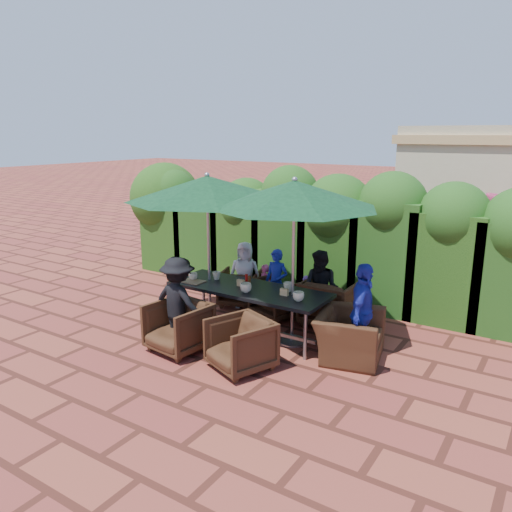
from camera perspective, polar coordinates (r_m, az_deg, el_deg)
The scene contains 30 objects.
ground at distance 7.92m, azimuth -1.31°, elevation -8.73°, with size 80.00×80.00×0.00m, color brown.
dining_table at distance 7.65m, azimuth -0.88°, elevation -4.16°, with size 2.53×0.90×0.75m.
umbrella_left at distance 7.79m, azimuth -5.59°, elevation 7.69°, with size 2.54×2.54×2.46m.
umbrella_right at distance 7.01m, azimuth 4.41°, elevation 7.02°, with size 2.40×2.40×2.46m.
chair_far_left at distance 9.04m, azimuth -1.85°, elevation -3.45°, with size 0.68×0.64×0.70m, color black.
chair_far_mid at distance 8.47m, azimuth 2.49°, elevation -4.55°, with size 0.71×0.67×0.73m, color black.
chair_far_right at distance 8.18m, azimuth 8.52°, elevation -5.00°, with size 0.82×0.77×0.84m, color black.
chair_near_left at distance 7.25m, azimuth -8.87°, elevation -7.75°, with size 0.76×0.71×0.78m, color black.
chair_near_right at distance 6.64m, azimuth -1.78°, elevation -9.80°, with size 0.74×0.69×0.76m, color black.
chair_end_right at distance 7.07m, azimuth 10.65°, elevation -8.10°, with size 0.98×0.64×0.86m, color black.
adult_far_left at distance 8.90m, azimuth -1.29°, elevation -2.13°, with size 0.58×0.35×1.18m, color silver.
adult_far_mid at distance 8.50m, azimuth 2.35°, elevation -3.04°, with size 0.41×0.34×1.14m, color #1E28A3.
adult_far_right at distance 8.01m, azimuth 7.44°, elevation -3.80°, with size 0.60×0.37×1.25m, color black.
adult_near_left at distance 7.30m, azimuth -8.86°, elevation -5.25°, with size 0.86×0.39×1.34m, color black.
adult_end_right at distance 6.91m, azimuth 12.04°, elevation -6.38°, with size 0.81×0.40×1.38m, color #1E28A3.
child_left at distance 8.78m, azimuth 0.97°, elevation -3.59°, with size 0.29×0.24×0.82m, color #D94C81.
child_right at distance 8.29m, azimuth 5.77°, elevation -4.88°, with size 0.28×0.23×0.78m, color #8B52B3.
pedestrian_a at distance 10.95m, azimuth 17.63°, elevation 2.22°, with size 1.78×0.64×1.91m, color green.
pedestrian_b at distance 10.81m, azimuth 24.72°, elevation 1.50°, with size 0.93×0.57×1.93m, color #D94C81.
cup_a at distance 8.06m, azimuth -7.19°, elevation -2.34°, with size 0.15×0.15×0.12m, color beige.
cup_b at distance 8.06m, azimuth -4.52°, elevation -2.25°, with size 0.13×0.13×0.13m, color beige.
cup_c at distance 7.40m, azimuth -1.17°, elevation -3.64°, with size 0.17×0.17×0.14m, color beige.
cup_d at distance 7.44m, azimuth 3.68°, elevation -3.56°, with size 0.15×0.15×0.14m, color beige.
cup_e at distance 7.05m, azimuth 4.87°, elevation -4.62°, with size 0.16×0.16×0.13m, color beige.
ketchup_bottle at distance 7.74m, azimuth -1.08°, elevation -2.71°, with size 0.04×0.04×0.17m, color #B20C0A.
sauce_bottle at distance 7.65m, azimuth -0.77°, elevation -2.92°, with size 0.04×0.04×0.17m, color #4C230C.
serving_tray at distance 7.97m, azimuth -7.22°, elevation -2.91°, with size 0.35×0.25×0.02m, color #8E6845.
number_block_left at distance 7.69m, azimuth -1.73°, elevation -3.09°, with size 0.12×0.06×0.10m, color tan.
number_block_right at distance 7.27m, azimuth 3.25°, elevation -4.13°, with size 0.12×0.06×0.10m, color tan.
hedge_wall at distance 9.49m, azimuth 6.45°, elevation 3.42°, with size 9.10×1.60×2.46m.
Camera 1 is at (4.11, -6.05, 3.05)m, focal length 35.00 mm.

